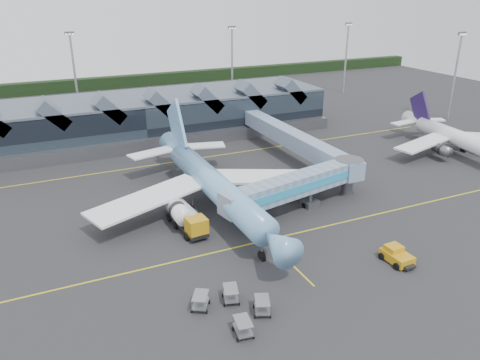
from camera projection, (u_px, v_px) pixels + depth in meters
name	position (u px, v px, depth m)	size (l,w,h in m)	color
ground	(243.00, 217.00, 71.93)	(260.00, 260.00, 0.00)	#27272A
taxi_stripes	(218.00, 193.00, 80.34)	(120.00, 60.00, 0.01)	gold
tree_line_far	(110.00, 83.00, 163.65)	(260.00, 4.00, 4.00)	black
terminal	(136.00, 118.00, 107.93)	(90.00, 22.25, 12.52)	black
light_masts	(216.00, 67.00, 128.09)	(132.40, 42.56, 22.45)	#96979E
main_airliner	(212.00, 183.00, 73.16)	(39.98, 45.84, 14.76)	#69B1D6
regional_jet	(454.00, 137.00, 98.34)	(30.02, 32.91, 11.29)	white
jet_bridge	(306.00, 183.00, 73.13)	(27.62, 9.21, 6.27)	#6887AD
fuel_truck	(185.00, 215.00, 68.03)	(3.85, 10.96, 3.64)	black
pushback_tug	(397.00, 256.00, 59.74)	(3.03, 4.67, 2.03)	#C48C12
baggage_carts	(234.00, 306.00, 50.15)	(8.28, 8.55, 1.71)	gray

